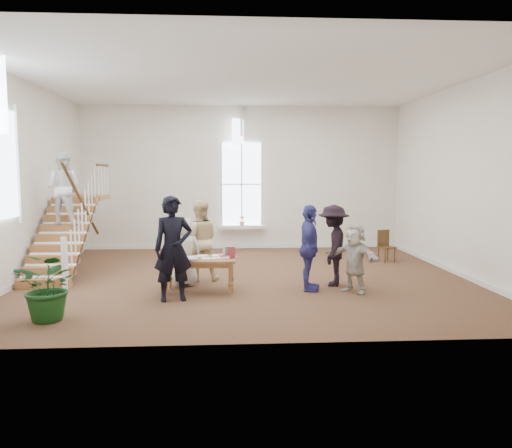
{
  "coord_description": "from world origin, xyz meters",
  "views": [
    {
      "loc": [
        -0.51,
        -11.38,
        2.44
      ],
      "look_at": [
        0.21,
        0.4,
        1.2
      ],
      "focal_mm": 35.0,
      "sensor_mm": 36.0,
      "label": 1
    }
  ],
  "objects": [
    {
      "name": "woman_cluster_b",
      "position": [
        1.79,
        -0.91,
        0.87
      ],
      "size": [
        0.94,
        1.27,
        1.74
      ],
      "primitive_type": "imported",
      "rotation": [
        0.0,
        0.0,
        4.42
      ],
      "color": "black",
      "rests_on": "ground"
    },
    {
      "name": "room_shell",
      "position": [
        -0.0,
        4.39,
        0.4
      ],
      "size": [
        10.49,
        10.0,
        10.0
      ],
      "color": "silver",
      "rests_on": "ground"
    },
    {
      "name": "person_yellow",
      "position": [
        -1.11,
        -0.25,
        0.91
      ],
      "size": [
        0.95,
        0.77,
        1.82
      ],
      "primitive_type": "imported",
      "rotation": [
        0.0,
        0.0,
        3.24
      ],
      "color": "beige",
      "rests_on": "ground"
    },
    {
      "name": "library_table",
      "position": [
        -1.05,
        -1.36,
        0.62
      ],
      "size": [
        1.53,
        0.83,
        0.76
      ],
      "rotation": [
        0.0,
        0.0,
        -0.06
      ],
      "color": "brown",
      "rests_on": "ground"
    },
    {
      "name": "floor_plant",
      "position": [
        -3.4,
        -3.18,
        0.57
      ],
      "size": [
        1.26,
        1.17,
        1.15
      ],
      "primitive_type": "imported",
      "rotation": [
        0.0,
        0.0,
        -0.31
      ],
      "color": "#123A13",
      "rests_on": "ground"
    },
    {
      "name": "woman_cluster_c",
      "position": [
        2.09,
        -1.56,
        0.71
      ],
      "size": [
        1.13,
        1.29,
        1.41
      ],
      "primitive_type": "imported",
      "rotation": [
        0.0,
        0.0,
        5.37
      ],
      "color": "beige",
      "rests_on": "ground"
    },
    {
      "name": "side_chair",
      "position": [
        3.83,
        1.84,
        0.47
      ],
      "size": [
        0.47,
        0.47,
        0.86
      ],
      "rotation": [
        0.0,
        0.0,
        0.31
      ],
      "color": "#3A250F",
      "rests_on": "ground"
    },
    {
      "name": "woman_cluster_a",
      "position": [
        1.19,
        -1.36,
        0.89
      ],
      "size": [
        0.64,
        1.11,
        1.78
      ],
      "primitive_type": "imported",
      "rotation": [
        0.0,
        0.0,
        1.37
      ],
      "color": "navy",
      "rests_on": "ground"
    },
    {
      "name": "police_officer",
      "position": [
        -1.51,
        -2.0,
        1.0
      ],
      "size": [
        0.82,
        0.64,
        2.0
      ],
      "primitive_type": "imported",
      "rotation": [
        0.0,
        0.0,
        0.24
      ],
      "color": "black",
      "rests_on": "ground"
    },
    {
      "name": "staircase",
      "position": [
        -4.34,
        0.75,
        1.62
      ],
      "size": [
        1.1,
        4.1,
        2.92
      ],
      "color": "brown",
      "rests_on": "ground"
    },
    {
      "name": "ground",
      "position": [
        0.0,
        0.0,
        0.0
      ],
      "size": [
        10.0,
        10.0,
        0.0
      ],
      "primitive_type": "plane",
      "color": "#4D2B1E",
      "rests_on": "ground"
    },
    {
      "name": "elderly_woman",
      "position": [
        -1.41,
        -0.75,
        0.74
      ],
      "size": [
        0.8,
        0.59,
        1.48
      ],
      "primitive_type": "imported",
      "rotation": [
        0.0,
        0.0,
        3.32
      ],
      "color": "beige",
      "rests_on": "ground"
    }
  ]
}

